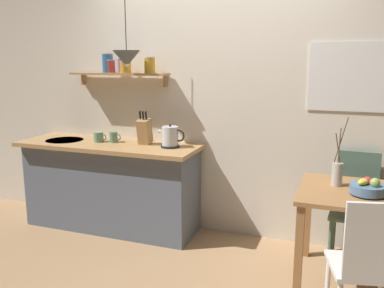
% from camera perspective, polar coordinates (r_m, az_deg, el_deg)
% --- Properties ---
extents(ground_plane, '(14.00, 14.00, 0.00)m').
position_cam_1_polar(ground_plane, '(3.77, 0.11, -15.16)').
color(ground_plane, '#A87F56').
extents(back_wall, '(6.80, 0.11, 2.70)m').
position_cam_1_polar(back_wall, '(3.94, 6.23, 6.51)').
color(back_wall, silver).
rests_on(back_wall, ground_plane).
extents(kitchen_counter, '(1.83, 0.63, 0.89)m').
position_cam_1_polar(kitchen_counter, '(4.28, -11.11, -5.56)').
color(kitchen_counter, slate).
rests_on(kitchen_counter, ground_plane).
extents(wall_shelf, '(1.04, 0.20, 0.32)m').
position_cam_1_polar(wall_shelf, '(4.21, -9.74, 10.24)').
color(wall_shelf, tan).
extents(dining_table, '(0.81, 0.79, 0.74)m').
position_cam_1_polar(dining_table, '(3.34, 21.47, -8.16)').
color(dining_table, '#9E6B3D').
rests_on(dining_table, ground_plane).
extents(dining_chair_near, '(0.47, 0.46, 0.93)m').
position_cam_1_polar(dining_chair_near, '(2.73, 23.14, -14.92)').
color(dining_chair_near, white).
rests_on(dining_chair_near, ground_plane).
extents(dining_chair_far, '(0.41, 0.45, 0.93)m').
position_cam_1_polar(dining_chair_far, '(3.77, 21.67, -7.56)').
color(dining_chair_far, '#4C6B5B').
rests_on(dining_chair_far, ground_plane).
extents(fruit_bowl, '(0.25, 0.25, 0.14)m').
position_cam_1_polar(fruit_bowl, '(3.23, 23.13, -5.60)').
color(fruit_bowl, '#51759E').
rests_on(fruit_bowl, dining_table).
extents(twig_vase, '(0.09, 0.08, 0.54)m').
position_cam_1_polar(twig_vase, '(3.37, 19.43, -3.79)').
color(twig_vase, '#B7B2A8').
rests_on(twig_vase, dining_table).
extents(electric_kettle, '(0.26, 0.18, 0.22)m').
position_cam_1_polar(electric_kettle, '(3.86, -3.00, 0.97)').
color(electric_kettle, black).
rests_on(electric_kettle, kitchen_counter).
extents(knife_block, '(0.11, 0.15, 0.33)m').
position_cam_1_polar(knife_block, '(4.01, -6.58, 1.78)').
color(knife_block, tan).
rests_on(knife_block, kitchen_counter).
extents(coffee_mug_by_sink, '(0.14, 0.10, 0.10)m').
position_cam_1_polar(coffee_mug_by_sink, '(4.22, -12.74, 0.95)').
color(coffee_mug_by_sink, slate).
rests_on(coffee_mug_by_sink, kitchen_counter).
extents(coffee_mug_spare, '(0.12, 0.08, 0.10)m').
position_cam_1_polar(coffee_mug_spare, '(4.17, -10.75, 0.95)').
color(coffee_mug_spare, slate).
rests_on(coffee_mug_spare, kitchen_counter).
extents(pendant_lamp, '(0.26, 0.26, 0.70)m').
position_cam_1_polar(pendant_lamp, '(3.95, -9.02, 11.59)').
color(pendant_lamp, black).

